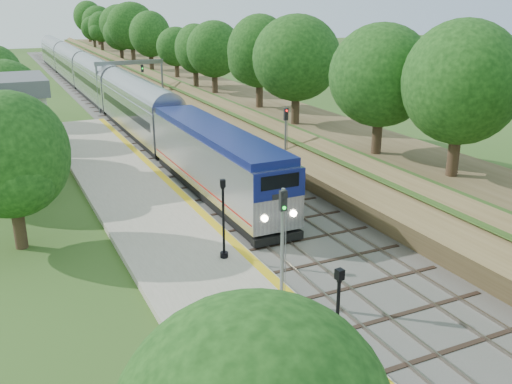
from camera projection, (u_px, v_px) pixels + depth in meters
name	position (u px, v px, depth m)	size (l,w,h in m)	color
ground	(404.00, 349.00, 22.93)	(320.00, 320.00, 0.00)	#2D4C19
trackbed	(120.00, 105.00, 75.01)	(9.50, 170.00, 0.28)	#4C4944
platform	(163.00, 228.00, 34.44)	(6.40, 68.00, 0.38)	gray
yellow_stripe	(208.00, 218.00, 35.53)	(0.55, 68.00, 0.01)	gold
embankment	(180.00, 86.00, 77.79)	(10.64, 170.00, 11.70)	brown
signal_gantry	(130.00, 72.00, 69.38)	(8.40, 0.38, 6.20)	slate
trees_behind_platform	(42.00, 152.00, 34.60)	(7.82, 53.32, 7.21)	#332316
train	(98.00, 85.00, 76.05)	(3.20, 106.53, 4.71)	black
lamppost_mid	(337.00, 328.00, 20.27)	(0.42, 0.42, 4.20)	black
lamppost_far	(223.00, 223.00, 29.54)	(0.43, 0.43, 4.32)	black
signal_platform	(283.00, 233.00, 24.92)	(0.31, 0.25, 5.33)	slate
signal_farside	(286.00, 136.00, 42.89)	(0.31, 0.24, 5.61)	slate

